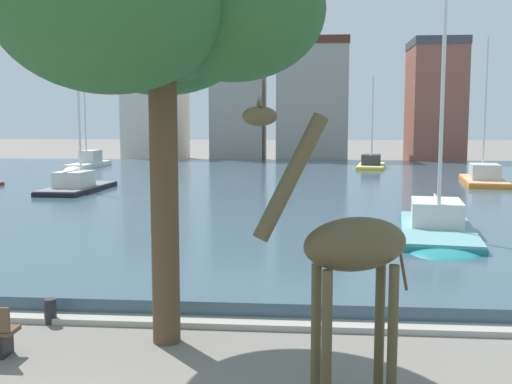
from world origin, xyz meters
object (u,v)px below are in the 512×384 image
object	(u,v)px
sailboat_orange	(482,180)
sailboat_teal	(438,233)
sailboat_white	(87,165)
shade_tree	(163,10)
mooring_bollard	(50,311)
giraffe_statue	(347,251)
sailboat_black	(81,188)
sailboat_yellow	(371,166)

from	to	relation	value
sailboat_orange	sailboat_teal	world-z (taller)	sailboat_orange
sailboat_white	shade_tree	size ratio (longest dim) A/B	1.02
sailboat_orange	mooring_bollard	distance (m)	30.91
giraffe_statue	sailboat_teal	world-z (taller)	sailboat_teal
sailboat_black	sailboat_white	bearing A→B (deg)	109.68
sailboat_yellow	mooring_bollard	distance (m)	41.21
sailboat_teal	mooring_bollard	bearing A→B (deg)	-138.57
sailboat_orange	shade_tree	world-z (taller)	sailboat_orange
shade_tree	mooring_bollard	world-z (taller)	shade_tree
giraffe_statue	shade_tree	xyz separation A→B (m)	(-3.11, 2.28, 3.74)
sailboat_white	sailboat_yellow	world-z (taller)	sailboat_yellow
sailboat_white	shade_tree	xyz separation A→B (m)	(15.79, -37.78, 5.38)
sailboat_yellow	mooring_bollard	bearing A→B (deg)	-104.73
giraffe_statue	sailboat_white	distance (m)	44.33
giraffe_statue	sailboat_white	size ratio (longest dim) A/B	0.56
mooring_bollard	sailboat_teal	bearing A→B (deg)	41.43
mooring_bollard	sailboat_orange	bearing A→B (deg)	59.14
giraffe_statue	sailboat_orange	bearing A→B (deg)	70.99
giraffe_statue	sailboat_yellow	bearing A→B (deg)	83.62
sailboat_white	shade_tree	distance (m)	41.30
giraffe_statue	sailboat_orange	xyz separation A→B (m)	(10.17, 29.51, -1.69)
shade_tree	mooring_bollard	distance (m)	6.31
sailboat_orange	sailboat_black	size ratio (longest dim) A/B	1.31
sailboat_orange	sailboat_teal	size ratio (longest dim) A/B	1.02
sailboat_black	sailboat_teal	xyz separation A→B (m)	(16.56, -12.11, -0.01)
giraffe_statue	mooring_bollard	world-z (taller)	giraffe_statue
sailboat_white	sailboat_orange	world-z (taller)	sailboat_orange
sailboat_white	mooring_bollard	world-z (taller)	sailboat_white
sailboat_black	sailboat_teal	world-z (taller)	sailboat_teal
sailboat_white	shade_tree	world-z (taller)	shade_tree
giraffe_statue	sailboat_teal	distance (m)	11.91
sailboat_orange	sailboat_black	bearing A→B (deg)	-165.00
sailboat_yellow	shade_tree	xyz separation A→B (m)	(-7.91, -40.55, 5.47)
sailboat_white	sailboat_black	xyz separation A→B (m)	(5.99, -16.74, -0.09)
sailboat_white	sailboat_black	size ratio (longest dim) A/B	1.11
mooring_bollard	giraffe_statue	bearing A→B (deg)	-27.60
sailboat_white	sailboat_orange	xyz separation A→B (m)	(29.07, -10.56, -0.04)
giraffe_statue	shade_tree	bearing A→B (deg)	143.80
mooring_bollard	sailboat_white	bearing A→B (deg)	109.62
sailboat_orange	sailboat_teal	distance (m)	19.43
sailboat_orange	sailboat_black	world-z (taller)	sailboat_orange
sailboat_orange	sailboat_teal	xyz separation A→B (m)	(-6.52, -18.30, -0.05)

